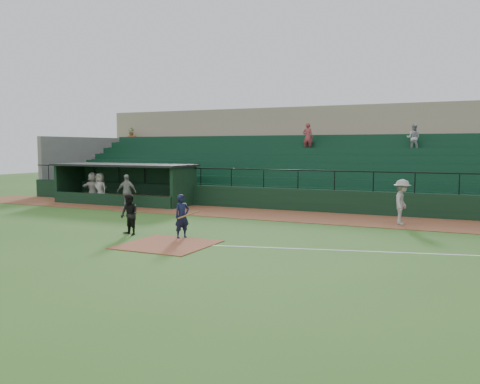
% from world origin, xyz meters
% --- Properties ---
extents(ground, '(90.00, 90.00, 0.00)m').
position_xyz_m(ground, '(0.00, 0.00, 0.00)').
color(ground, '#2F5B1D').
rests_on(ground, ground).
extents(warning_track, '(40.00, 4.00, 0.03)m').
position_xyz_m(warning_track, '(0.00, 8.00, 0.01)').
color(warning_track, brown).
rests_on(warning_track, ground).
extents(home_plate_dirt, '(3.00, 3.00, 0.03)m').
position_xyz_m(home_plate_dirt, '(0.00, -1.00, 0.01)').
color(home_plate_dirt, brown).
rests_on(home_plate_dirt, ground).
extents(foul_line, '(17.49, 4.44, 0.01)m').
position_xyz_m(foul_line, '(8.00, 1.20, 0.01)').
color(foul_line, white).
rests_on(foul_line, ground).
extents(stadium_structure, '(38.00, 13.08, 6.40)m').
position_xyz_m(stadium_structure, '(-0.00, 16.46, 2.30)').
color(stadium_structure, black).
rests_on(stadium_structure, ground).
extents(dugout, '(8.90, 3.20, 2.42)m').
position_xyz_m(dugout, '(-9.75, 9.56, 1.33)').
color(dugout, black).
rests_on(dugout, ground).
extents(batter_at_plate, '(1.11, 0.73, 1.67)m').
position_xyz_m(batter_at_plate, '(-0.20, 0.31, 0.84)').
color(batter_at_plate, black).
rests_on(batter_at_plate, ground).
extents(umpire, '(0.94, 0.83, 1.61)m').
position_xyz_m(umpire, '(-2.47, 0.09, 0.81)').
color(umpire, black).
rests_on(umpire, ground).
extents(runner, '(0.77, 1.31, 2.00)m').
position_xyz_m(runner, '(6.81, 7.32, 1.03)').
color(runner, '#A09A95').
rests_on(runner, warning_track).
extents(dugout_player_a, '(1.19, 0.68, 1.92)m').
position_xyz_m(dugout_player_a, '(-7.75, 6.76, 0.99)').
color(dugout_player_a, gray).
rests_on(dugout_player_a, warning_track).
extents(dugout_player_b, '(0.96, 0.66, 1.87)m').
position_xyz_m(dugout_player_b, '(-10.71, 8.08, 0.96)').
color(dugout_player_b, '#A6A19B').
rests_on(dugout_player_b, warning_track).
extents(dugout_player_c, '(1.79, 0.62, 1.91)m').
position_xyz_m(dugout_player_c, '(-11.17, 7.95, 0.99)').
color(dugout_player_c, '#A9A49E').
rests_on(dugout_player_c, warning_track).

